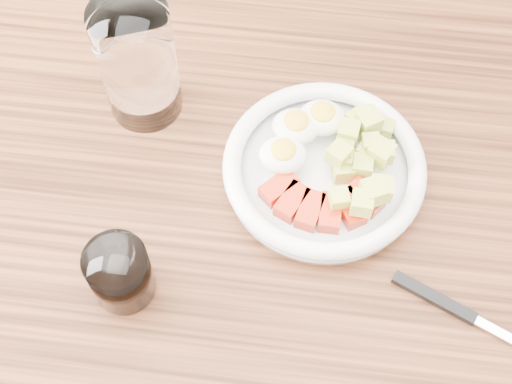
% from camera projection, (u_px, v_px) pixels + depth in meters
% --- Properties ---
extents(dining_table, '(1.50, 0.90, 0.77)m').
position_uv_depth(dining_table, '(263.00, 253.00, 0.84)').
color(dining_table, brown).
rests_on(dining_table, ground).
extents(bowl, '(0.22, 0.22, 0.06)m').
position_uv_depth(bowl, '(324.00, 165.00, 0.76)').
color(bowl, white).
rests_on(bowl, dining_table).
extents(fork, '(0.17, 0.09, 0.01)m').
position_uv_depth(fork, '(457.00, 310.00, 0.70)').
color(fork, black).
rests_on(fork, dining_table).
extents(water_glass, '(0.08, 0.08, 0.15)m').
position_uv_depth(water_glass, '(138.00, 62.00, 0.76)').
color(water_glass, white).
rests_on(water_glass, dining_table).
extents(coffee_glass, '(0.06, 0.06, 0.07)m').
position_uv_depth(coffee_glass, '(120.00, 274.00, 0.68)').
color(coffee_glass, white).
rests_on(coffee_glass, dining_table).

